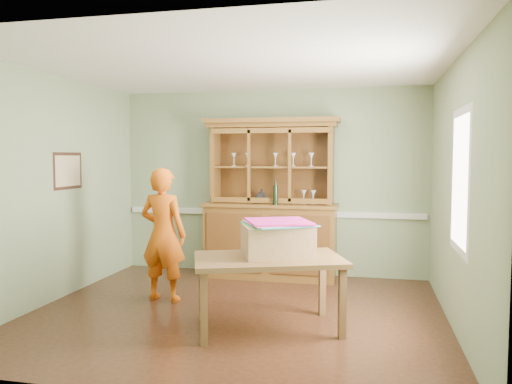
% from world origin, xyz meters
% --- Properties ---
extents(floor, '(4.50, 4.50, 0.00)m').
position_xyz_m(floor, '(0.00, 0.00, 0.00)').
color(floor, '#452716').
rests_on(floor, ground).
extents(ceiling, '(4.50, 4.50, 0.00)m').
position_xyz_m(ceiling, '(0.00, 0.00, 2.70)').
color(ceiling, white).
rests_on(ceiling, wall_back).
extents(wall_back, '(4.50, 0.00, 4.50)m').
position_xyz_m(wall_back, '(0.00, 2.00, 1.35)').
color(wall_back, gray).
rests_on(wall_back, floor).
extents(wall_left, '(0.00, 4.00, 4.00)m').
position_xyz_m(wall_left, '(-2.25, 0.00, 1.35)').
color(wall_left, gray).
rests_on(wall_left, floor).
extents(wall_right, '(0.00, 4.00, 4.00)m').
position_xyz_m(wall_right, '(2.25, 0.00, 1.35)').
color(wall_right, gray).
rests_on(wall_right, floor).
extents(wall_front, '(4.50, 0.00, 4.50)m').
position_xyz_m(wall_front, '(0.00, -2.00, 1.35)').
color(wall_front, gray).
rests_on(wall_front, floor).
extents(chair_rail, '(4.41, 0.05, 0.08)m').
position_xyz_m(chair_rail, '(0.00, 1.98, 0.90)').
color(chair_rail, silver).
rests_on(chair_rail, wall_back).
extents(framed_map, '(0.03, 0.60, 0.46)m').
position_xyz_m(framed_map, '(-2.23, 0.30, 1.55)').
color(framed_map, '#382016').
rests_on(framed_map, wall_left).
extents(window_panel, '(0.03, 0.96, 1.36)m').
position_xyz_m(window_panel, '(2.23, -0.30, 1.50)').
color(window_panel, silver).
rests_on(window_panel, wall_right).
extents(china_hutch, '(1.93, 0.64, 2.26)m').
position_xyz_m(china_hutch, '(0.05, 1.74, 0.79)').
color(china_hutch, brown).
rests_on(china_hutch, floor).
extents(dining_table, '(1.67, 1.32, 0.73)m').
position_xyz_m(dining_table, '(0.45, -0.41, 0.64)').
color(dining_table, brown).
rests_on(dining_table, floor).
extents(cardboard_box, '(0.82, 0.75, 0.31)m').
position_xyz_m(cardboard_box, '(0.52, -0.33, 0.88)').
color(cardboard_box, tan).
rests_on(cardboard_box, dining_table).
extents(kite_stack, '(0.80, 0.80, 0.04)m').
position_xyz_m(kite_stack, '(0.54, -0.33, 1.06)').
color(kite_stack, green).
rests_on(kite_stack, cardboard_box).
extents(person, '(0.62, 0.44, 1.60)m').
position_xyz_m(person, '(-0.99, 0.31, 0.80)').
color(person, '#DA5A0D').
rests_on(person, floor).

